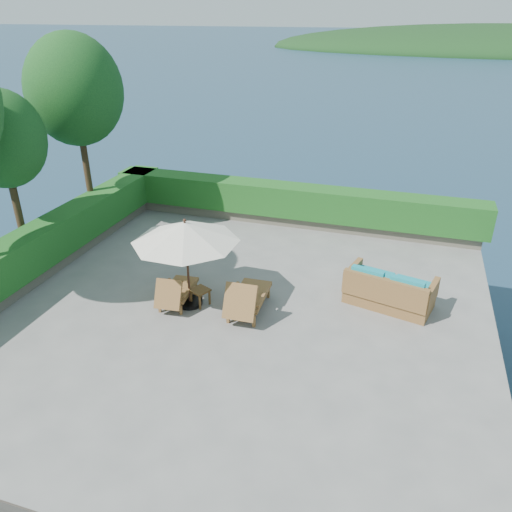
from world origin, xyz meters
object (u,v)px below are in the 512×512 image
(lounge_left, at_px, (176,291))
(side_table, at_px, (200,292))
(patio_umbrella, at_px, (185,233))
(lounge_right, at_px, (247,298))
(wicker_loveseat, at_px, (389,292))

(lounge_left, distance_m, side_table, 0.60)
(patio_umbrella, xyz_separation_m, side_table, (0.26, 0.06, -1.57))
(lounge_right, bearing_deg, wicker_loveseat, 21.16)
(lounge_left, bearing_deg, patio_umbrella, 10.88)
(lounge_right, xyz_separation_m, side_table, (-1.21, 0.02, -0.08))
(side_table, bearing_deg, wicker_loveseat, 16.95)
(lounge_left, xyz_separation_m, wicker_loveseat, (4.96, 1.49, 0.02))
(lounge_right, height_order, wicker_loveseat, lounge_right)
(lounge_left, xyz_separation_m, side_table, (0.58, 0.15, -0.02))
(lounge_left, bearing_deg, side_table, 9.27)
(lounge_right, bearing_deg, side_table, 176.94)
(patio_umbrella, relative_size, side_table, 6.13)
(side_table, bearing_deg, lounge_right, -1.03)
(lounge_left, relative_size, wicker_loveseat, 0.70)
(patio_umbrella, height_order, side_table, patio_umbrella)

